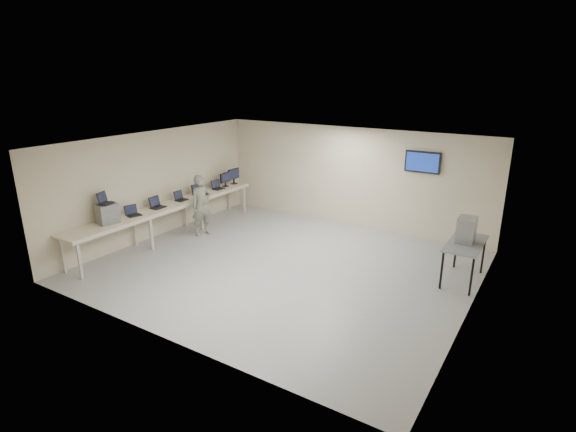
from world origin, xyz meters
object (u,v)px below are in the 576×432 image
Objects in this scene: soldier at (202,205)px; side_table at (465,246)px; workbench at (169,207)px; equipment_box at (107,214)px.

side_table is at bearing -67.68° from soldier.
workbench is 3.63× the size of soldier.
soldier is 1.15× the size of side_table.
equipment_box is (-0.06, -1.80, 0.30)m from workbench.
equipment_box is 7.93m from side_table.
workbench is 1.83m from equipment_box.
side_table is (7.25, 3.19, -0.34)m from equipment_box.
soldier is at bearing 46.28° from workbench.
soldier reaches higher than equipment_box.
equipment_box reaches higher than workbench.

